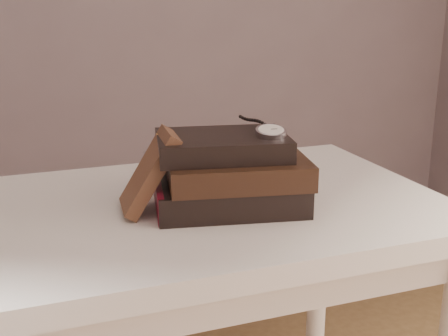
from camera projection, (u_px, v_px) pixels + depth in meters
name	position (u px, v px, depth m)	size (l,w,h in m)	color
table	(179.00, 249.00, 1.14)	(1.00, 0.60, 0.75)	silver
book_stack	(230.00, 174.00, 1.08)	(0.30, 0.24, 0.13)	black
journal	(149.00, 172.00, 1.05)	(0.02, 0.10, 0.16)	#3F2518
pocket_watch	(270.00, 131.00, 1.06)	(0.07, 0.16, 0.02)	silver
eyeglasses	(173.00, 156.00, 1.15)	(0.13, 0.15, 0.05)	silver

